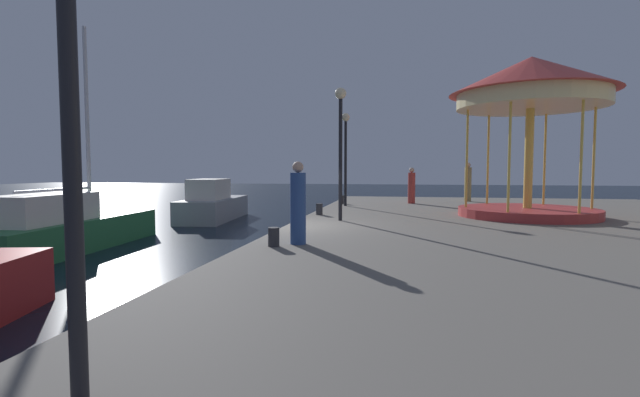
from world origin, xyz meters
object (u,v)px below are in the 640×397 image
Objects in this scene: sailboat_green at (65,229)px; lamp_post_far_end at (346,142)px; bollard_north at (274,237)px; bollard_center at (341,200)px; person_by_the_water at (468,183)px; bollard_south at (319,209)px; person_near_carousel at (298,206)px; motorboat_grey at (213,205)px; carousel at (531,98)px; lamp_post_mid_promenade at (341,130)px; person_far_corner at (412,187)px.

lamp_post_far_end is at bearing 48.06° from sailboat_green.
bollard_center is at bearing 90.77° from bollard_north.
sailboat_green is at bearing -137.28° from person_by_the_water.
bollard_south is 10.08m from person_by_the_water.
person_near_carousel is at bearing 41.49° from bollard_north.
lamp_post_far_end is at bearing 83.86° from bollard_south.
bollard_center is 0.20× the size of person_by_the_water.
sailboat_green is 8.03m from bollard_south.
person_near_carousel is (0.44, 0.39, 0.64)m from bollard_north.
motorboat_grey is 7.47m from bollard_south.
lamp_post_far_end reaches higher than bollard_south.
person_by_the_water is at bearing 52.13° from bollard_south.
sailboat_green reaches higher than person_near_carousel.
sailboat_green is (-0.88, -8.55, -0.06)m from motorboat_grey.
sailboat_green reaches higher than carousel.
sailboat_green is 17.81m from person_by_the_water.
bollard_north is 0.87m from person_near_carousel.
person_near_carousel is (-0.29, -4.61, -2.02)m from lamp_post_mid_promenade.
carousel reaches higher than bollard_north.
sailboat_green is at bearing -149.09° from bollard_south.
lamp_post_far_end is at bearing 153.08° from carousel.
bollard_center is at bearing -165.29° from person_far_corner.
lamp_post_far_end is 7.20m from person_by_the_water.
lamp_post_far_end is 4.82m from bollard_south.
lamp_post_mid_promenade is at bearing -84.44° from lamp_post_far_end.
lamp_post_mid_promenade is 3.29m from bollard_south.
lamp_post_far_end is 4.08m from person_far_corner.
bollard_south is (-0.43, -4.02, -2.61)m from lamp_post_far_end.
sailboat_green is 3.52× the size of person_by_the_water.
lamp_post_mid_promenade is 10.42× the size of bollard_center.
motorboat_grey is at bearing -170.19° from person_far_corner.
person_far_corner is (3.09, 12.71, 0.60)m from bollard_north.
lamp_post_far_end is at bearing -3.56° from motorboat_grey.
person_by_the_water is at bearing 16.08° from motorboat_grey.
motorboat_grey is 0.83× the size of sailboat_green.
lamp_post_mid_promenade is 11.08m from person_by_the_water.
motorboat_grey is 1.40× the size of lamp_post_far_end.
carousel is 8.01m from person_by_the_water.
bollard_center is (6.11, 0.77, 0.27)m from motorboat_grey.
bollard_south is at bearing 30.91° from sailboat_green.
person_near_carousel is (-5.47, -14.22, -0.08)m from person_by_the_water.
bollard_north is at bearing -90.93° from lamp_post_far_end.
bollard_south is (-0.26, 6.67, 0.00)m from bollard_north.
bollard_south is at bearing 96.33° from person_near_carousel.
person_far_corner is (2.36, 7.71, -2.06)m from lamp_post_mid_promenade.
person_by_the_water is 1.09× the size of person_near_carousel.
bollard_north is 1.00× the size of bollard_center.
bollard_center is 0.22× the size of person_near_carousel.
bollard_center is at bearing 97.37° from lamp_post_mid_promenade.
sailboat_green is at bearing -162.67° from lamp_post_mid_promenade.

